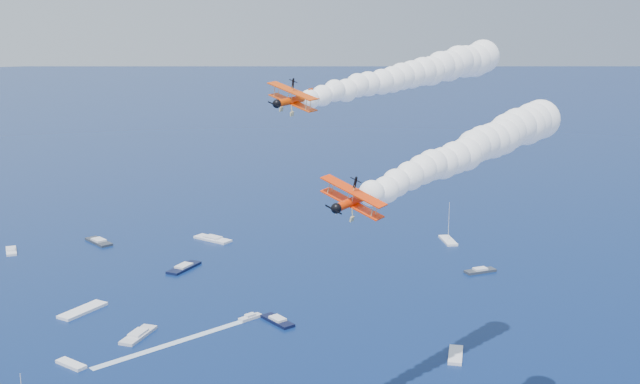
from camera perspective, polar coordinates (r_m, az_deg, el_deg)
name	(u,v)px	position (r m, az deg, el deg)	size (l,w,h in m)	color
biplane_lead	(294,100)	(109.38, -1.87, 6.62)	(7.44, 8.35, 5.03)	#EC4204
biplane_trail	(354,201)	(83.34, 2.44, -0.64)	(6.94, 7.78, 4.69)	#FF3505
smoke_trail_lead	(407,75)	(127.95, 6.25, 8.34)	(47.12, 21.96, 9.67)	white
smoke_trail_trail	(469,150)	(103.90, 10.64, 2.96)	(45.49, 25.64, 9.67)	white
spectator_boats	(162,305)	(203.78, -11.27, -7.94)	(229.77, 194.44, 0.70)	silver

